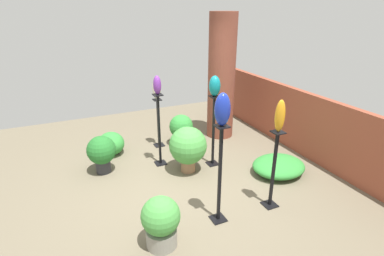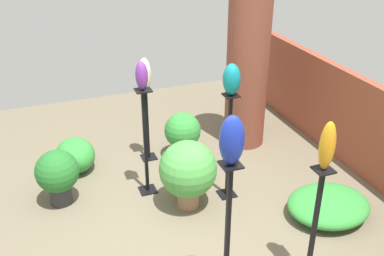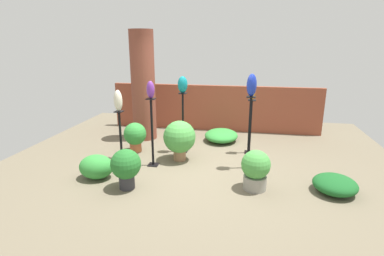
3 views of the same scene
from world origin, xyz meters
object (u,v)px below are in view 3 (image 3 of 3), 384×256
(pedestal_violet, at_px, (152,135))
(potted_plant_walkway_edge, at_px, (126,166))
(brick_pillar, at_px, (143,86))
(pedestal_amber, at_px, (250,129))
(art_vase_amber, at_px, (253,89))
(potted_plant_mid_right, at_px, (256,169))
(art_vase_teal, at_px, (183,85))
(art_vase_violet, at_px, (151,90))
(pedestal_teal, at_px, (183,125))
(art_vase_ivory, at_px, (118,101))
(pedestal_ivory, at_px, (121,137))
(potted_plant_front_right, at_px, (179,138))
(art_vase_cobalt, at_px, (252,85))
(pedestal_cobalt, at_px, (249,136))
(potted_plant_front_left, at_px, (135,135))

(pedestal_violet, bearing_deg, potted_plant_walkway_edge, -97.27)
(brick_pillar, height_order, pedestal_amber, brick_pillar)
(art_vase_amber, bearing_deg, potted_plant_mid_right, -86.97)
(pedestal_amber, relative_size, art_vase_teal, 3.36)
(pedestal_amber, height_order, art_vase_violet, art_vase_violet)
(pedestal_teal, distance_m, art_vase_ivory, 1.47)
(pedestal_ivory, distance_m, potted_plant_front_right, 1.21)
(pedestal_ivory, height_order, potted_plant_front_right, pedestal_ivory)
(art_vase_cobalt, distance_m, art_vase_amber, 0.87)
(brick_pillar, height_order, pedestal_cobalt, brick_pillar)
(potted_plant_front_left, bearing_deg, pedestal_amber, 8.65)
(pedestal_amber, distance_m, art_vase_ivory, 2.82)
(art_vase_cobalt, bearing_deg, art_vase_violet, -173.49)
(pedestal_ivory, bearing_deg, pedestal_amber, 17.60)
(art_vase_violet, bearing_deg, potted_plant_mid_right, -18.44)
(art_vase_teal, bearing_deg, art_vase_cobalt, -25.22)
(art_vase_violet, bearing_deg, potted_plant_front_right, 38.57)
(pedestal_teal, height_order, art_vase_cobalt, art_vase_cobalt)
(potted_plant_front_right, relative_size, potted_plant_walkway_edge, 1.22)
(pedestal_teal, relative_size, pedestal_violet, 0.98)
(art_vase_amber, bearing_deg, pedestal_cobalt, -92.39)
(pedestal_teal, relative_size, art_vase_amber, 2.95)
(brick_pillar, bearing_deg, pedestal_amber, -13.20)
(art_vase_violet, bearing_deg, pedestal_ivory, 163.37)
(pedestal_teal, relative_size, art_vase_violet, 4.04)
(art_vase_ivory, distance_m, art_vase_amber, 2.74)
(potted_plant_front_right, bearing_deg, art_vase_cobalt, -6.34)
(art_vase_cobalt, xyz_separation_m, potted_plant_mid_right, (0.13, -0.86, -1.24))
(art_vase_cobalt, relative_size, art_vase_violet, 1.26)
(brick_pillar, distance_m, art_vase_cobalt, 2.95)
(brick_pillar, bearing_deg, pedestal_violet, -66.07)
(art_vase_ivory, xyz_separation_m, potted_plant_walkway_edge, (0.62, -1.23, -0.82))
(art_vase_teal, bearing_deg, pedestal_violet, -115.42)
(pedestal_ivory, height_order, potted_plant_front_left, pedestal_ivory)
(art_vase_amber, bearing_deg, pedestal_amber, 180.00)
(potted_plant_walkway_edge, height_order, potted_plant_mid_right, potted_plant_walkway_edge)
(pedestal_cobalt, bearing_deg, potted_plant_mid_right, -81.68)
(pedestal_violet, xyz_separation_m, potted_plant_front_right, (0.45, 0.36, -0.13))
(potted_plant_front_right, height_order, potted_plant_walkway_edge, potted_plant_front_right)
(pedestal_cobalt, bearing_deg, art_vase_ivory, 179.62)
(art_vase_cobalt, height_order, art_vase_violet, art_vase_cobalt)
(pedestal_violet, height_order, potted_plant_walkway_edge, pedestal_violet)
(brick_pillar, xyz_separation_m, art_vase_teal, (1.15, -0.79, 0.17))
(art_vase_cobalt, bearing_deg, potted_plant_front_right, 173.66)
(potted_plant_mid_right, bearing_deg, art_vase_cobalt, 98.32)
(art_vase_ivory, bearing_deg, potted_plant_mid_right, -17.94)
(potted_plant_mid_right, bearing_deg, art_vase_teal, 135.24)
(pedestal_amber, bearing_deg, art_vase_cobalt, -92.39)
(pedestal_amber, height_order, art_vase_ivory, art_vase_ivory)
(art_vase_ivory, relative_size, potted_plant_front_left, 0.65)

